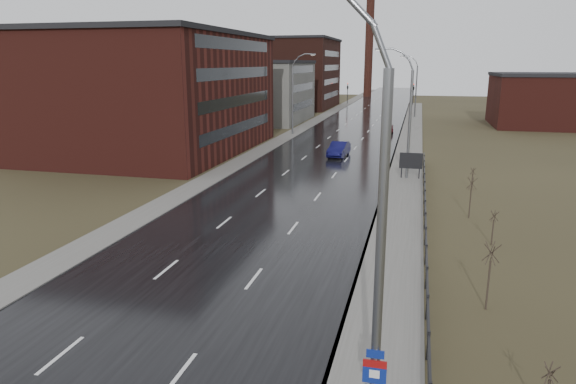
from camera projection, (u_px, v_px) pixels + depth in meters
The scene contains 23 objects.
road at pixel (346, 138), 70.26m from camera, with size 14.00×300.00×0.06m, color black.
sidewalk_right at pixel (404, 181), 44.70m from camera, with size 3.20×180.00×0.18m, color #595651.
curb_right at pixel (386, 180), 45.06m from camera, with size 0.16×180.00×0.18m, color slate.
sidewalk_left at pixel (288, 136), 72.20m from camera, with size 2.40×260.00×0.12m, color #595651.
warehouse_near at pixel (149, 92), 59.50m from camera, with size 22.44×28.56×13.50m.
warehouse_mid at pixel (259, 91), 90.17m from camera, with size 16.32×20.40×10.50m.
warehouse_far at pixel (277, 73), 118.94m from camera, with size 26.52×24.48×15.50m.
building_right at pixel (552, 100), 82.69m from camera, with size 18.36×16.32×8.50m.
smokestack at pixel (369, 44), 152.48m from camera, with size 2.70×2.70×30.70m.
streetlight_main at pixel (367, 238), 12.25m from camera, with size 3.91×0.29×12.11m.
streetlight_right_mid at pixel (407, 114), 44.25m from camera, with size 3.36×0.28×11.35m.
streetlight_left at pixel (295, 94), 72.54m from camera, with size 3.36×0.28×11.35m.
streetlight_right_far at pixel (415, 86), 95.01m from camera, with size 3.36×0.28×11.35m.
guardrail at pixel (426, 237), 28.46m from camera, with size 0.10×53.05×1.10m.
shrub_c at pixel (489, 275), 21.27m from camera, with size 0.70×0.74×2.97m.
shrub_d at pixel (493, 227), 29.02m from camera, with size 0.49×0.51×2.03m.
shrub_e at pixel (471, 197), 33.99m from camera, with size 0.66×0.70×2.80m.
shrub_f at pixel (472, 179), 41.45m from camera, with size 0.46×0.48×1.90m.
billboard at pixel (411, 162), 45.03m from camera, with size 2.00×0.17×2.45m.
traffic_light_left at pixel (348, 85), 127.43m from camera, with size 0.58×2.73×5.30m.
traffic_light_right at pixel (414, 86), 123.62m from camera, with size 0.58×2.73×5.30m.
car_near at pixel (339, 150), 56.45m from camera, with size 1.71×4.89×1.61m, color #0D0D41.
car_far at pixel (388, 128), 76.05m from camera, with size 1.71×4.26×1.45m, color #510D15.
Camera 1 is at (9.48, -9.72, 10.12)m, focal length 32.00 mm.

